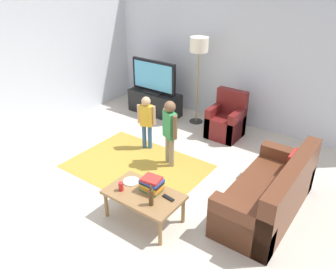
{
  "coord_description": "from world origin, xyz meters",
  "views": [
    {
      "loc": [
        2.79,
        -3.26,
        3.12
      ],
      "look_at": [
        0.0,
        0.6,
        0.65
      ],
      "focal_mm": 36.53,
      "sensor_mm": 36.0,
      "label": 1
    }
  ],
  "objects_px": {
    "bottle": "(151,197)",
    "tv_stand": "(155,103)",
    "child_near_tv": "(146,118)",
    "floor_lamp": "(199,49)",
    "child_center": "(170,128)",
    "soda_can": "(121,186)",
    "armchair": "(227,122)",
    "plate": "(131,181)",
    "coffee_table": "(144,196)",
    "tv": "(154,77)",
    "book_stack": "(152,184)",
    "couch": "(272,196)",
    "tv_remote": "(168,198)"
  },
  "relations": [
    {
      "from": "child_center",
      "to": "soda_can",
      "type": "xyz_separation_m",
      "value": [
        0.24,
        -1.43,
        -0.21
      ]
    },
    {
      "from": "bottle",
      "to": "child_center",
      "type": "bearing_deg",
      "value": 117.46
    },
    {
      "from": "tv_stand",
      "to": "bottle",
      "type": "relative_size",
      "value": 4.27
    },
    {
      "from": "coffee_table",
      "to": "tv_remote",
      "type": "relative_size",
      "value": 5.88
    },
    {
      "from": "plate",
      "to": "child_near_tv",
      "type": "bearing_deg",
      "value": 121.84
    },
    {
      "from": "bottle",
      "to": "tv_remote",
      "type": "height_order",
      "value": "bottle"
    },
    {
      "from": "tv",
      "to": "bottle",
      "type": "relative_size",
      "value": 3.91
    },
    {
      "from": "armchair",
      "to": "bottle",
      "type": "relative_size",
      "value": 3.2
    },
    {
      "from": "tv",
      "to": "soda_can",
      "type": "distance_m",
      "value": 3.46
    },
    {
      "from": "coffee_table",
      "to": "bottle",
      "type": "xyz_separation_m",
      "value": [
        0.22,
        -0.12,
        0.17
      ]
    },
    {
      "from": "tv_stand",
      "to": "child_center",
      "type": "bearing_deg",
      "value": -45.59
    },
    {
      "from": "tv",
      "to": "coffee_table",
      "type": "height_order",
      "value": "tv"
    },
    {
      "from": "child_near_tv",
      "to": "book_stack",
      "type": "xyz_separation_m",
      "value": [
        1.23,
        -1.42,
        -0.08
      ]
    },
    {
      "from": "armchair",
      "to": "child_center",
      "type": "xyz_separation_m",
      "value": [
        -0.28,
        -1.51,
        0.39
      ]
    },
    {
      "from": "tv",
      "to": "soda_can",
      "type": "xyz_separation_m",
      "value": [
        1.76,
        -2.96,
        -0.37
      ]
    },
    {
      "from": "tv_remote",
      "to": "plate",
      "type": "relative_size",
      "value": 0.77
    },
    {
      "from": "bottle",
      "to": "tv_stand",
      "type": "bearing_deg",
      "value": 127.19
    },
    {
      "from": "armchair",
      "to": "child_near_tv",
      "type": "xyz_separation_m",
      "value": [
        -0.94,
        -1.29,
        0.3
      ]
    },
    {
      "from": "armchair",
      "to": "child_center",
      "type": "bearing_deg",
      "value": -100.4
    },
    {
      "from": "tv_stand",
      "to": "armchair",
      "type": "bearing_deg",
      "value": -1.26
    },
    {
      "from": "tv",
      "to": "armchair",
      "type": "distance_m",
      "value": 1.88
    },
    {
      "from": "floor_lamp",
      "to": "child_near_tv",
      "type": "height_order",
      "value": "floor_lamp"
    },
    {
      "from": "child_center",
      "to": "plate",
      "type": "distance_m",
      "value": 1.26
    },
    {
      "from": "child_near_tv",
      "to": "floor_lamp",
      "type": "bearing_deg",
      "value": 84.61
    },
    {
      "from": "tv_remote",
      "to": "coffee_table",
      "type": "bearing_deg",
      "value": -155.99
    },
    {
      "from": "tv",
      "to": "armchair",
      "type": "height_order",
      "value": "tv"
    },
    {
      "from": "tv",
      "to": "book_stack",
      "type": "bearing_deg",
      "value": -52.54
    },
    {
      "from": "plate",
      "to": "soda_can",
      "type": "bearing_deg",
      "value": -84.88
    },
    {
      "from": "coffee_table",
      "to": "book_stack",
      "type": "bearing_deg",
      "value": 68.19
    },
    {
      "from": "armchair",
      "to": "child_center",
      "type": "height_order",
      "value": "child_center"
    },
    {
      "from": "tv",
      "to": "floor_lamp",
      "type": "xyz_separation_m",
      "value": [
        0.99,
        0.17,
        0.7
      ]
    },
    {
      "from": "tv_stand",
      "to": "child_near_tv",
      "type": "relative_size",
      "value": 1.2
    },
    {
      "from": "coffee_table",
      "to": "soda_can",
      "type": "relative_size",
      "value": 8.33
    },
    {
      "from": "child_near_tv",
      "to": "plate",
      "type": "distance_m",
      "value": 1.69
    },
    {
      "from": "child_near_tv",
      "to": "soda_can",
      "type": "bearing_deg",
      "value": -61.18
    },
    {
      "from": "tv_stand",
      "to": "tv",
      "type": "xyz_separation_m",
      "value": [
        -0.0,
        -0.02,
        0.6
      ]
    },
    {
      "from": "child_center",
      "to": "plate",
      "type": "height_order",
      "value": "child_center"
    },
    {
      "from": "armchair",
      "to": "book_stack",
      "type": "height_order",
      "value": "armchair"
    },
    {
      "from": "armchair",
      "to": "floor_lamp",
      "type": "height_order",
      "value": "floor_lamp"
    },
    {
      "from": "couch",
      "to": "book_stack",
      "type": "bearing_deg",
      "value": -142.37
    },
    {
      "from": "child_near_tv",
      "to": "child_center",
      "type": "relative_size",
      "value": 0.87
    },
    {
      "from": "floor_lamp",
      "to": "soda_can",
      "type": "height_order",
      "value": "floor_lamp"
    },
    {
      "from": "child_near_tv",
      "to": "child_center",
      "type": "xyz_separation_m",
      "value": [
        0.67,
        -0.22,
        0.09
      ]
    },
    {
      "from": "armchair",
      "to": "coffee_table",
      "type": "distance_m",
      "value": 2.83
    },
    {
      "from": "tv",
      "to": "plate",
      "type": "height_order",
      "value": "tv"
    },
    {
      "from": "floor_lamp",
      "to": "plate",
      "type": "xyz_separation_m",
      "value": [
        0.75,
        -2.91,
        -1.12
      ]
    },
    {
      "from": "couch",
      "to": "floor_lamp",
      "type": "bearing_deg",
      "value": 140.95
    },
    {
      "from": "book_stack",
      "to": "plate",
      "type": "bearing_deg",
      "value": -177.48
    },
    {
      "from": "tv_stand",
      "to": "book_stack",
      "type": "xyz_separation_m",
      "value": [
        2.09,
        -2.74,
        0.28
      ]
    },
    {
      "from": "floor_lamp",
      "to": "child_near_tv",
      "type": "distance_m",
      "value": 1.76
    }
  ]
}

